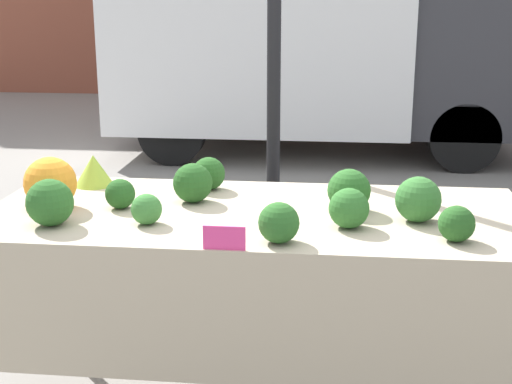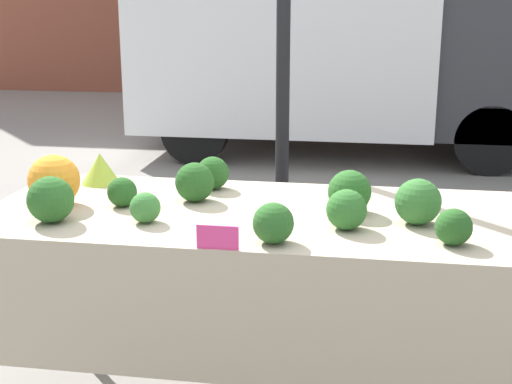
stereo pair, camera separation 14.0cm
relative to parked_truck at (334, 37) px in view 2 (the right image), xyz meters
The scene contains 16 objects.
tent_pole 4.45m from the parked_truck, 90.07° to the right, with size 0.07×0.07×2.58m.
parked_truck is the anchor object (origin of this frame).
market_table 5.45m from the parked_truck, 89.97° to the right, with size 2.17×0.94×0.87m.
orange_cauliflower 5.47m from the parked_truck, 98.69° to the right, with size 0.21×0.21×0.21m.
romanesco_head 5.10m from the parked_truck, 98.71° to the right, with size 0.18×0.18×0.14m.
broccoli_head_0 5.27m from the parked_truck, 92.97° to the right, with size 0.16×0.16×0.16m.
broccoli_head_1 5.34m from the parked_truck, 86.01° to the right, with size 0.17×0.17×0.17m.
broccoli_head_2 5.41m from the parked_truck, 95.81° to the right, with size 0.12×0.12×0.12m.
broccoli_head_3 5.70m from the parked_truck, 82.53° to the right, with size 0.13×0.13×0.13m.
broccoli_head_4 5.68m from the parked_truck, 97.52° to the right, with size 0.18×0.18×0.18m.
broccoli_head_5 5.59m from the parked_truck, 93.99° to the right, with size 0.12×0.12×0.12m.
broccoli_head_6 5.55m from the parked_truck, 86.20° to the right, with size 0.15×0.15×0.15m.
broccoli_head_7 5.47m from the parked_truck, 83.38° to the right, with size 0.17×0.17×0.17m.
broccoli_head_8 5.73m from the parked_truck, 88.77° to the right, with size 0.15×0.15×0.15m.
broccoli_head_9 5.06m from the parked_truck, 92.74° to the right, with size 0.15×0.15×0.15m.
price_sign 5.82m from the parked_truck, 90.54° to the right, with size 0.15×0.01×0.08m.
Camera 2 is at (0.44, -2.69, 1.71)m, focal length 50.00 mm.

